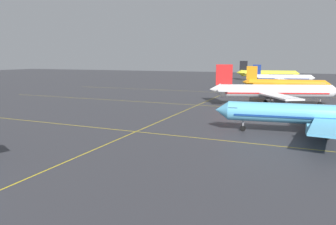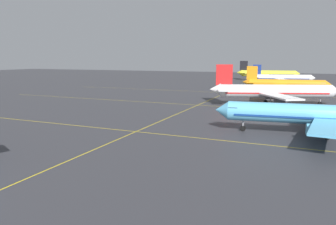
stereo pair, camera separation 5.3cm
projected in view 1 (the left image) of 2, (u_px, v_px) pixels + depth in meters
airliner_second_row at (318, 115)px, 55.05m from camera, size 35.13×30.10×10.92m
airliner_third_row at (273, 91)px, 92.02m from camera, size 36.38×31.16×11.67m
airliner_far_left_stand at (285, 84)px, 125.11m from camera, size 33.22×28.48×10.32m
airliner_far_right_stand at (281, 78)px, 164.19m from camera, size 32.53×27.67×10.21m
airliner_distant_taxiway at (267, 74)px, 198.62m from camera, size 38.10×32.53×11.86m
taxiway_markings at (174, 115)px, 75.51m from camera, size 140.91×162.43×0.01m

